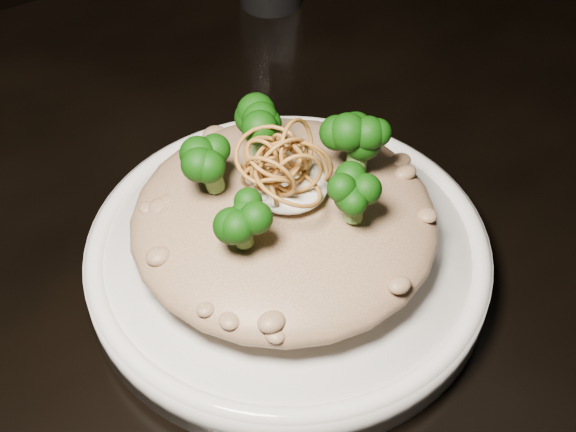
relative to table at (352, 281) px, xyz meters
The scene contains 6 objects.
table is the anchor object (origin of this frame).
plate 0.12m from the table, 162.18° to the right, with size 0.27×0.27×0.03m, color white.
risotto 0.15m from the table, 164.61° to the right, with size 0.20×0.20×0.04m, color brown.
broccoli 0.19m from the table, 161.61° to the right, with size 0.13×0.13×0.05m, color black, non-canonical shape.
cheese 0.18m from the table, 164.26° to the right, with size 0.05×0.05×0.01m, color silver.
shallots 0.20m from the table, 163.87° to the right, with size 0.06×0.06×0.04m, color brown, non-canonical shape.
Camera 1 is at (-0.26, -0.33, 1.17)m, focal length 50.00 mm.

